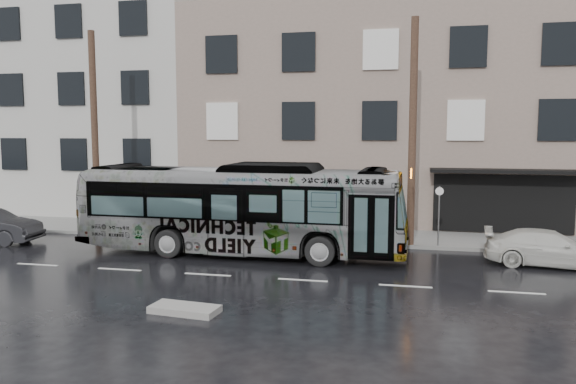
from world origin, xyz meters
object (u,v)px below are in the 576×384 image
Objects in this scene: utility_pole_front at (413,133)px; utility_pole_rear at (95,133)px; white_sedan at (549,248)px; bus at (241,209)px; sign_post at (439,216)px.

utility_pole_front and utility_pole_rear have the same top height.
utility_pole_rear is 19.31m from white_sedan.
utility_pole_front is 0.72× the size of bus.
utility_pole_front is at bearing 73.05° from white_sedan.
sign_post is at bearing 67.17° from white_sedan.
white_sedan is at bearing -6.18° from utility_pole_rear.
bus is (7.64, -2.49, -2.90)m from utility_pole_rear.
utility_pole_rear reaches higher than bus.
utility_pole_front is at bearing 0.00° from utility_pole_rear.
utility_pole_front reaches higher than bus.
utility_pole_front is 7.42m from bus.
utility_pole_rear is 0.72× the size of bus.
utility_pole_front is at bearing 180.00° from sign_post.
utility_pole_rear is 15.46m from sign_post.
utility_pole_front is 3.48m from sign_post.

